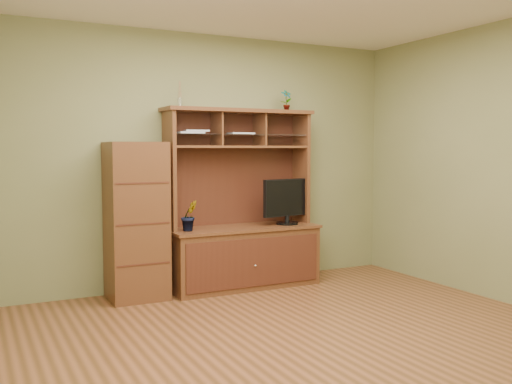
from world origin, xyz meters
TOP-DOWN VIEW (x-y plane):
  - room at (0.00, 0.00)m, footprint 4.54×4.04m
  - media_hutch at (0.28, 1.73)m, footprint 1.66×0.61m
  - monitor at (0.79, 1.64)m, footprint 0.63×0.24m
  - orchid_plant at (-0.35, 1.65)m, footprint 0.19×0.16m
  - top_plant at (0.87, 1.80)m, footprint 0.12×0.08m
  - reed_diffuser at (-0.38, 1.80)m, footprint 0.05×0.05m
  - magazines at (-0.07, 1.80)m, footprint 0.85×0.22m
  - side_cabinet at (-0.87, 1.73)m, footprint 0.55×0.50m

SIDE VIEW (x-z plane):
  - media_hutch at x=0.28m, z-range -0.43..1.47m
  - side_cabinet at x=-0.87m, z-range 0.00..1.54m
  - orchid_plant at x=-0.35m, z-range 0.65..0.96m
  - monitor at x=0.79m, z-range 0.66..1.16m
  - room at x=0.00m, z-range -0.02..2.72m
  - magazines at x=-0.07m, z-range 1.63..1.67m
  - reed_diffuser at x=-0.38m, z-range 1.87..2.13m
  - top_plant at x=0.87m, z-range 1.90..2.14m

